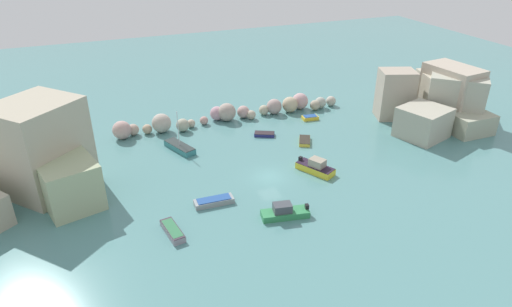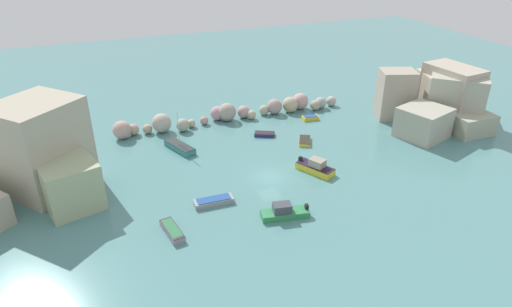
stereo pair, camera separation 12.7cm
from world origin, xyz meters
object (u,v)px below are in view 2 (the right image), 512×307
Objects in this scene: moored_boat_4 at (172,231)px; moored_boat_6 at (265,134)px; moored_boat_7 at (284,212)px; moored_boat_2 at (180,147)px; moored_boat_1 at (310,118)px; moored_boat_0 at (316,167)px; moored_boat_5 at (305,141)px; moored_boat_3 at (214,201)px.

moored_boat_4 is 24.73m from moored_boat_6.
moored_boat_7 reaches higher than moored_boat_6.
moored_boat_2 reaches higher than moored_boat_4.
moored_boat_1 is 0.81× the size of moored_boat_6.
moored_boat_5 is (2.56, 7.87, -0.41)m from moored_boat_0.
moored_boat_4 is (-19.04, -5.71, -0.30)m from moored_boat_0.
moored_boat_6 is 20.07m from moored_boat_7.
moored_boat_1 is at bearing 126.70° from moored_boat_0.
moored_boat_4 is at bearing 72.24° from moored_boat_6.
moored_boat_3 is at bearing 160.33° from moored_boat_2.
moored_boat_0 is at bearing -151.88° from moored_boat_2.
moored_boat_2 reaches higher than moored_boat_1.
moored_boat_4 is 1.22× the size of moored_boat_5.
moored_boat_3 is 0.84× the size of moored_boat_7.
moored_boat_0 is at bearing -169.30° from moored_boat_3.
moored_boat_5 is 6.01m from moored_boat_6.
moored_boat_7 reaches higher than moored_boat_3.
moored_boat_4 is at bearing 143.04° from moored_boat_2.
moored_boat_0 is 18.58m from moored_boat_2.
moored_boat_6 is at bearing 127.08° from moored_boat_4.
moored_boat_0 is at bearing -109.41° from moored_boat_1.
moored_boat_4 is 25.52m from moored_boat_5.
moored_boat_0 reaches higher than moored_boat_7.
moored_boat_3 is 1.38× the size of moored_boat_6.
moored_boat_6 is 0.61× the size of moored_boat_7.
moored_boat_1 is (7.12, 14.90, -0.37)m from moored_boat_0.
moored_boat_4 reaches higher than moored_boat_5.
moored_boat_5 is at bearing 162.94° from moored_boat_6.
moored_boat_0 reaches higher than moored_boat_1.
moored_boat_2 reaches higher than moored_boat_3.
moored_boat_2 is at bearing -86.30° from moored_boat_3.
moored_boat_0 is at bearing -126.05° from moored_boat_7.
moored_boat_3 is at bearing -30.38° from moored_boat_5.
moored_boat_1 is 0.49× the size of moored_boat_7.
moored_boat_5 is at bearing 113.45° from moored_boat_4.
moored_boat_5 is at bearing -113.56° from moored_boat_7.
moored_boat_0 is at bearing 9.94° from moored_boat_5.
moored_boat_1 reaches higher than moored_boat_5.
moored_boat_6 is at bearing -105.53° from moored_boat_5.
moored_boat_0 is 1.51× the size of moored_boat_5.
moored_boat_1 reaches higher than moored_boat_6.
moored_boat_2 is 1.78× the size of moored_boat_6.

